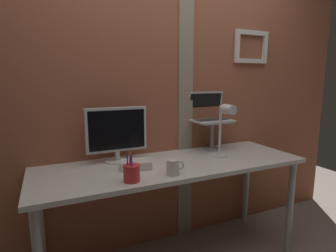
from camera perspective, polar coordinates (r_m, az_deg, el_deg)
The scene contains 9 objects.
brick_wall_back at distance 2.23m, azimuth -0.98°, elevation 6.49°, with size 3.72×0.16×2.47m.
desk at distance 1.97m, azimuth 1.22°, elevation -10.03°, with size 1.91×0.63×0.78m.
monitor at distance 1.95m, azimuth -10.73°, elevation -1.25°, with size 0.43×0.18×0.39m.
laptop_stand at distance 2.28m, azimuth 9.31°, elevation -1.00°, with size 0.28×0.22×0.24m.
laptop at distance 2.32m, azimuth 8.51°, elevation 2.90°, with size 0.33×0.25×0.24m.
desk_lamp at distance 2.03m, azimuth 11.83°, elevation 0.21°, with size 0.12×0.20×0.41m.
pen_cup at distance 1.60m, azimuth -7.68°, elevation -9.76°, with size 0.10×0.10×0.18m.
coffee_mug at distance 1.70m, azimuth 1.13°, elevation -8.64°, with size 0.12×0.08×0.10m.
paper_clutter_stack at distance 1.83m, azimuth -6.77°, elevation -7.99°, with size 0.20×0.14×0.05m, color silver.
Camera 1 is at (-0.88, -1.68, 1.37)m, focal length 28.94 mm.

